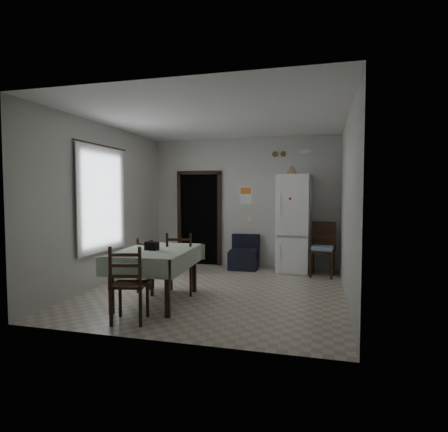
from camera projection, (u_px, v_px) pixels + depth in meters
ground at (217, 291)px, 6.37m from camera, size 4.50×4.50×0.00m
ceiling at (216, 118)px, 6.19m from camera, size 4.20×4.50×0.02m
wall_back at (244, 203)px, 8.45m from camera, size 4.20×0.02×2.90m
wall_front at (160, 212)px, 4.11m from camera, size 4.20×0.02×2.90m
wall_left at (106, 205)px, 6.82m from camera, size 0.02×4.50×2.90m
wall_right at (348, 207)px, 5.74m from camera, size 0.02×4.50×2.90m
doorway at (202, 219)px, 8.94m from camera, size 1.06×0.52×2.22m
window_recess at (97, 200)px, 6.63m from camera, size 0.10×1.20×1.60m
curtain at (102, 200)px, 6.60m from camera, size 0.02×1.45×1.85m
curtain_rod at (102, 145)px, 6.54m from camera, size 0.02×1.60×0.02m
calendar at (246, 195)px, 8.42m from camera, size 0.28×0.02×0.40m
calendar_image at (246, 191)px, 8.41m from camera, size 0.24×0.01×0.14m
light_switch at (250, 218)px, 8.42m from camera, size 0.08×0.02×0.12m
vent_left at (275, 154)px, 8.19m from camera, size 0.12×0.03×0.12m
vent_right at (283, 154)px, 8.15m from camera, size 0.12×0.03×0.12m
emergency_light at (305, 152)px, 8.00m from camera, size 0.25×0.07×0.09m
fridge at (294, 224)px, 7.88m from camera, size 0.71×0.71×2.05m
tan_cone at (292, 170)px, 7.73m from camera, size 0.26×0.26×0.20m
navy_seat at (244, 252)px, 8.19m from camera, size 0.64×0.62×0.75m
corner_chair at (322, 249)px, 7.45m from camera, size 0.53×0.53×1.09m
dining_table at (157, 276)px, 5.70m from camera, size 1.12×1.62×0.81m
black_bag at (152, 246)px, 5.60m from camera, size 0.21×0.14×0.13m
dining_chair_far_left at (152, 265)px, 6.26m from camera, size 0.51×0.51×0.92m
dining_chair_far_right at (181, 263)px, 6.19m from camera, size 0.53×0.53×1.03m
dining_chair_near_head at (130, 283)px, 4.81m from camera, size 0.52×0.52×1.00m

